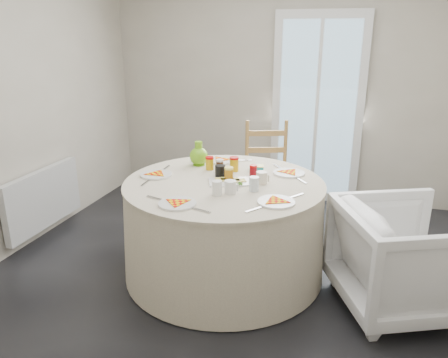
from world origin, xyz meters
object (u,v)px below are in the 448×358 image
(radiator, at_px, (43,199))
(armchair, at_px, (403,257))
(table, at_px, (224,229))
(wooden_chair, at_px, (268,178))
(green_pitcher, at_px, (199,155))

(radiator, height_order, armchair, armchair)
(radiator, height_order, table, table)
(wooden_chair, bearing_deg, green_pitcher, -141.36)
(table, height_order, wooden_chair, wooden_chair)
(table, distance_m, green_pitcher, 0.70)
(wooden_chair, bearing_deg, radiator, -172.71)
(wooden_chair, height_order, green_pitcher, wooden_chair)
(radiator, relative_size, table, 0.63)
(armchair, relative_size, green_pitcher, 4.14)
(green_pitcher, bearing_deg, table, -66.51)
(radiator, relative_size, green_pitcher, 4.89)
(table, bearing_deg, wooden_chair, 82.94)
(wooden_chair, bearing_deg, table, -115.33)
(wooden_chair, relative_size, armchair, 1.22)
(radiator, height_order, green_pitcher, green_pitcher)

